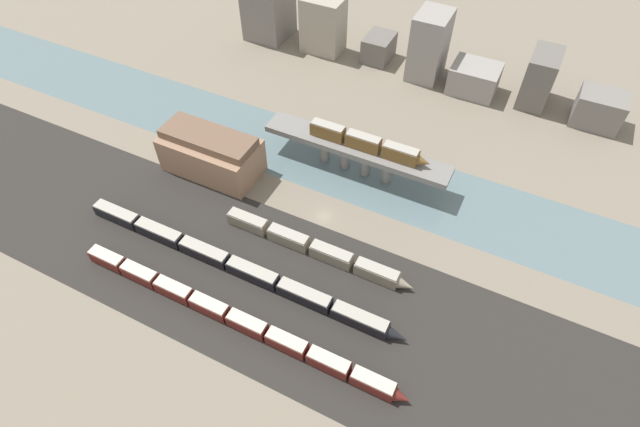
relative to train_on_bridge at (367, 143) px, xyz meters
name	(u,v)px	position (x,y,z in m)	size (l,w,h in m)	color
ground_plane	(324,217)	(-2.98, -19.72, -10.72)	(400.00, 400.00, 0.00)	#756B5B
railbed_yard	(277,288)	(-2.98, -43.72, -10.72)	(280.00, 42.00, 0.01)	#282623
river_water	(355,169)	(-2.98, 0.00, -10.72)	(320.00, 24.82, 0.01)	slate
bridge	(356,151)	(-2.98, 0.00, -3.87)	(52.27, 7.88, 8.72)	slate
train_on_bridge	(367,143)	(0.00, 0.00, 0.00)	(33.55, 3.07, 4.10)	brown
train_yard_near	(233,318)	(-7.18, -55.47, -8.98)	(79.49, 3.02, 3.55)	#5B1E19
train_yard_mid	(234,265)	(-14.44, -43.70, -9.03)	(84.32, 3.17, 3.45)	black
train_yard_far	(315,248)	(0.19, -31.04, -8.91)	(48.87, 3.10, 3.70)	gray
warehouse_building	(211,153)	(-38.24, -17.35, -4.77)	(26.29, 13.79, 12.52)	#937056
city_block_far_left	(268,6)	(-61.10, 53.05, 0.56)	(14.44, 15.68, 22.57)	slate
city_block_left	(323,25)	(-38.69, 52.42, -1.15)	(14.09, 9.93, 19.15)	gray
city_block_center	(379,48)	(-18.67, 55.82, -6.42)	(9.09, 11.97, 8.60)	#605B56
city_block_right	(429,46)	(-0.62, 53.54, 0.21)	(10.42, 13.75, 21.86)	gray
city_block_far_right	(474,79)	(16.25, 51.45, -6.14)	(15.00, 12.28, 9.17)	gray
city_block_tall	(539,78)	(35.02, 54.86, -2.39)	(8.53, 14.50, 16.66)	#605B56
city_block_low	(599,109)	(54.17, 51.58, -5.58)	(13.61, 10.96, 10.29)	slate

